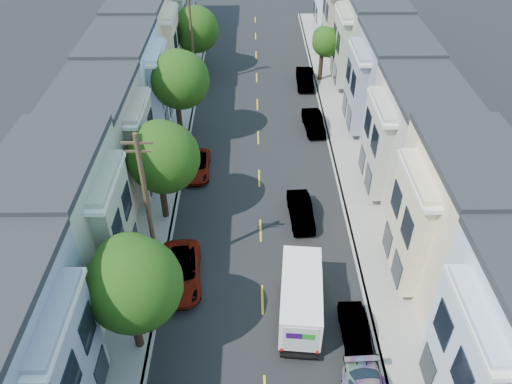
# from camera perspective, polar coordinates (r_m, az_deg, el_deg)

# --- Properties ---
(ground) EXTENTS (160.00, 160.00, 0.00)m
(ground) POSITION_cam_1_polar(r_m,az_deg,el_deg) (29.83, 0.73, -12.22)
(ground) COLOR black
(ground) RESTS_ON ground
(road_slab) EXTENTS (12.00, 70.00, 0.02)m
(road_slab) POSITION_cam_1_polar(r_m,az_deg,el_deg) (41.08, 0.31, 4.06)
(road_slab) COLOR black
(road_slab) RESTS_ON ground
(curb_left) EXTENTS (0.30, 70.00, 0.15)m
(curb_left) POSITION_cam_1_polar(r_m,az_deg,el_deg) (41.41, -8.12, 4.05)
(curb_left) COLOR gray
(curb_left) RESTS_ON ground
(curb_right) EXTENTS (0.30, 70.00, 0.15)m
(curb_right) POSITION_cam_1_polar(r_m,az_deg,el_deg) (41.57, 8.70, 4.14)
(curb_right) COLOR gray
(curb_right) RESTS_ON ground
(sidewalk_left) EXTENTS (2.60, 70.00, 0.15)m
(sidewalk_left) POSITION_cam_1_polar(r_m,az_deg,el_deg) (41.60, -9.90, 4.02)
(sidewalk_left) COLOR gray
(sidewalk_left) RESTS_ON ground
(sidewalk_right) EXTENTS (2.60, 70.00, 0.15)m
(sidewalk_right) POSITION_cam_1_polar(r_m,az_deg,el_deg) (41.80, 10.46, 4.13)
(sidewalk_right) COLOR gray
(sidewalk_right) RESTS_ON ground
(centerline) EXTENTS (0.12, 70.00, 0.01)m
(centerline) POSITION_cam_1_polar(r_m,az_deg,el_deg) (41.09, 0.31, 4.05)
(centerline) COLOR gold
(centerline) RESTS_ON ground
(townhouse_row_left) EXTENTS (5.00, 70.00, 8.50)m
(townhouse_row_left) POSITION_cam_1_polar(r_m,az_deg,el_deg) (42.42, -14.97, 3.83)
(townhouse_row_left) COLOR #BBB8A8
(townhouse_row_left) RESTS_ON ground
(townhouse_row_right) EXTENTS (5.00, 70.00, 8.50)m
(townhouse_row_right) POSITION_cam_1_polar(r_m,az_deg,el_deg) (42.72, 15.47, 3.99)
(townhouse_row_right) COLOR #BBB8A8
(townhouse_row_right) RESTS_ON ground
(tree_b) EXTENTS (4.70, 4.70, 7.19)m
(tree_b) POSITION_cam_1_polar(r_m,az_deg,el_deg) (24.84, -13.96, -10.26)
(tree_b) COLOR black
(tree_b) RESTS_ON ground
(tree_c) EXTENTS (4.70, 4.70, 7.36)m
(tree_c) POSITION_cam_1_polar(r_m,az_deg,el_deg) (32.57, -10.65, 3.85)
(tree_c) COLOR black
(tree_c) RESTS_ON ground
(tree_d) EXTENTS (4.70, 4.70, 7.99)m
(tree_d) POSITION_cam_1_polar(r_m,az_deg,el_deg) (40.95, -8.79, 12.51)
(tree_d) COLOR black
(tree_d) RESTS_ON ground
(tree_e) EXTENTS (4.70, 4.70, 7.04)m
(tree_e) POSITION_cam_1_polar(r_m,az_deg,el_deg) (54.02, -6.98, 17.94)
(tree_e) COLOR black
(tree_e) RESTS_ON ground
(tree_far_r) EXTENTS (2.93, 2.93, 5.58)m
(tree_far_r) POSITION_cam_1_polar(r_m,az_deg,el_deg) (52.50, 7.96, 16.54)
(tree_far_r) COLOR black
(tree_far_r) RESTS_ON ground
(utility_pole_near) EXTENTS (1.60, 0.26, 10.00)m
(utility_pole_near) POSITION_cam_1_polar(r_m,az_deg,el_deg) (28.17, -12.20, -2.16)
(utility_pole_near) COLOR #42301E
(utility_pole_near) RESTS_ON ground
(utility_pole_far) EXTENTS (1.60, 0.26, 10.00)m
(utility_pole_far) POSITION_cam_1_polar(r_m,az_deg,el_deg) (50.67, -7.37, 17.12)
(utility_pole_far) COLOR #42301E
(utility_pole_far) RESTS_ON ground
(fedex_truck) EXTENTS (2.22, 5.76, 2.76)m
(fedex_truck) POSITION_cam_1_polar(r_m,az_deg,el_deg) (28.03, 5.13, -11.91)
(fedex_truck) COLOR white
(fedex_truck) RESTS_ON ground
(lead_sedan) EXTENTS (1.75, 4.28, 1.40)m
(lead_sedan) POSITION_cam_1_polar(r_m,az_deg,el_deg) (34.57, 5.13, -2.21)
(lead_sedan) COLOR black
(lead_sedan) RESTS_ON ground
(parked_left_c) EXTENTS (2.88, 5.41, 1.45)m
(parked_left_c) POSITION_cam_1_polar(r_m,az_deg,el_deg) (30.62, -8.64, -9.05)
(parked_left_c) COLOR #B0B5C9
(parked_left_c) RESTS_ON ground
(parked_left_d) EXTENTS (2.16, 4.49, 1.23)m
(parked_left_d) POSITION_cam_1_polar(r_m,az_deg,el_deg) (39.19, -6.84, 2.97)
(parked_left_d) COLOR #480A10
(parked_left_d) RESTS_ON ground
(parked_right_b) EXTENTS (1.37, 3.73, 1.24)m
(parked_right_b) POSITION_cam_1_polar(r_m,az_deg,el_deg) (28.18, 11.24, -15.39)
(parked_right_b) COLOR #BABAC2
(parked_right_b) RESTS_ON ground
(parked_right_c) EXTENTS (1.82, 4.34, 1.41)m
(parked_right_c) POSITION_cam_1_polar(r_m,az_deg,el_deg) (44.69, 6.58, 7.88)
(parked_right_c) COLOR black
(parked_right_c) RESTS_ON ground
(parked_right_d) EXTENTS (1.66, 4.49, 1.49)m
(parked_right_d) POSITION_cam_1_polar(r_m,az_deg,el_deg) (52.45, 5.59, 12.75)
(parked_right_d) COLOR #0B0733
(parked_right_d) RESTS_ON ground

